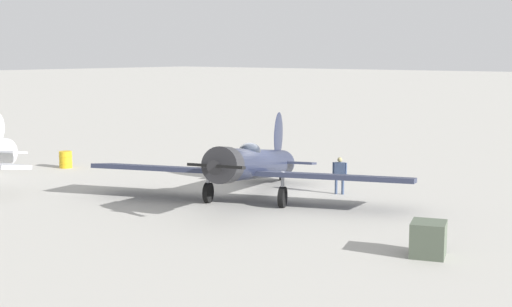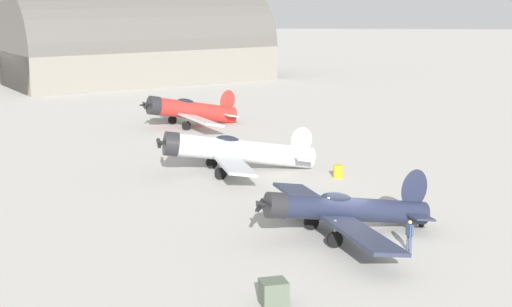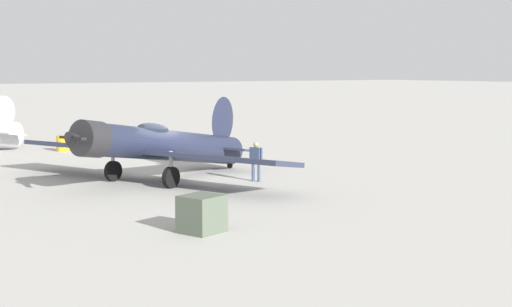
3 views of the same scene
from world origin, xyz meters
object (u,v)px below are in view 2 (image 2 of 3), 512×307
object	(u,v)px
airplane_mid_apron	(234,151)
equipment_crate	(274,293)
fuel_drum	(338,171)
ground_crew_mechanic	(410,233)
airplane_far_line	(189,110)
airplane_foreground	(342,210)

from	to	relation	value
airplane_mid_apron	equipment_crate	bearing A→B (deg)	81.89
equipment_crate	fuel_drum	distance (m)	21.69
airplane_mid_apron	ground_crew_mechanic	world-z (taller)	airplane_mid_apron
airplane_mid_apron	ground_crew_mechanic	xyz separation A→B (m)	(9.87, -15.54, -0.59)
fuel_drum	airplane_far_line	bearing A→B (deg)	124.46
ground_crew_mechanic	equipment_crate	world-z (taller)	ground_crew_mechanic
airplane_far_line	fuel_drum	xyz separation A→B (m)	(12.81, -18.66, -1.04)
airplane_far_line	equipment_crate	distance (m)	41.23
airplane_foreground	airplane_far_line	bearing A→B (deg)	-90.28
airplane_far_line	ground_crew_mechanic	world-z (taller)	airplane_far_line
airplane_foreground	equipment_crate	world-z (taller)	airplane_foreground
ground_crew_mechanic	airplane_foreground	bearing A→B (deg)	-56.72
ground_crew_mechanic	fuel_drum	size ratio (longest dim) A/B	1.82
ground_crew_mechanic	fuel_drum	bearing A→B (deg)	-101.60
airplane_mid_apron	ground_crew_mechanic	distance (m)	18.42
ground_crew_mechanic	equipment_crate	bearing A→B (deg)	25.20
airplane_mid_apron	airplane_far_line	bearing A→B (deg)	-89.29
ground_crew_mechanic	equipment_crate	distance (m)	9.24
equipment_crate	airplane_far_line	bearing A→B (deg)	103.36
airplane_foreground	equipment_crate	size ratio (longest dim) A/B	9.63
ground_crew_mechanic	equipment_crate	xyz separation A→B (m)	(-6.17, -6.86, -0.43)
airplane_mid_apron	airplane_foreground	bearing A→B (deg)	99.14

